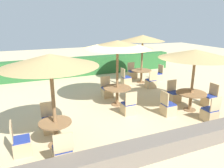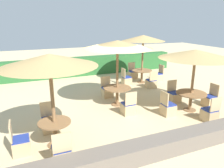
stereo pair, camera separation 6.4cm
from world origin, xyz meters
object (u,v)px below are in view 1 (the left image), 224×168
(patio_chair_front_right_east, at_px, (209,100))
(patio_chair_back_right_east, at_px, (158,76))
(parasol_front_left, at_px, (50,61))
(patio_chair_front_right_south, at_px, (210,114))
(patio_chair_front_left_north, at_px, (50,124))
(patio_chair_front_right_north, at_px, (174,96))
(patio_chair_back_right_south, at_px, (151,83))
(parasol_back_right, at_px, (143,38))
(round_table_center, at_px, (117,91))
(patio_chair_center_north, at_px, (107,91))
(patio_chair_front_right_west, at_px, (168,108))
(round_table_front_right, at_px, (191,96))
(patio_chair_back_right_west, at_px, (126,80))
(patio_chair_front_left_west, at_px, (21,145))
(round_table_back_right, at_px, (141,73))
(patio_chair_center_south, at_px, (129,108))
(parasol_front_right, at_px, (196,54))
(round_table_front_left, at_px, (56,128))
(patio_chair_front_left_south, at_px, (63,154))
(parasol_center, at_px, (117,45))
(patio_chair_back_right_north, at_px, (132,74))

(patio_chair_front_right_east, height_order, patio_chair_back_right_east, same)
(parasol_front_left, height_order, patio_chair_front_right_south, parasol_front_left)
(patio_chair_front_left_north, height_order, patio_chair_front_right_east, same)
(patio_chair_front_right_north, height_order, patio_chair_back_right_south, same)
(parasol_back_right, bearing_deg, round_table_center, -136.26)
(patio_chair_front_right_south, height_order, patio_chair_center_north, same)
(patio_chair_front_right_west, distance_m, round_table_center, 2.16)
(round_table_front_right, xyz_separation_m, patio_chair_back_right_west, (-0.75, 4.13, -0.32))
(patio_chair_front_right_north, bearing_deg, patio_chair_front_right_south, 89.49)
(patio_chair_front_left_west, bearing_deg, round_table_back_right, 126.30)
(patio_chair_front_left_north, bearing_deg, patio_chair_back_right_east, -150.78)
(round_table_front_right, distance_m, patio_chair_back_right_south, 3.13)
(round_table_center, distance_m, patio_chair_center_south, 1.09)
(patio_chair_back_right_east, bearing_deg, patio_chair_back_right_south, 132.43)
(patio_chair_front_right_east, bearing_deg, patio_chair_center_south, 80.51)
(round_table_back_right, xyz_separation_m, patio_chair_center_north, (-2.68, -1.47, -0.31))
(parasol_front_right, height_order, patio_chair_back_right_south, parasol_front_right)
(patio_chair_front_right_south, relative_size, round_table_center, 0.81)
(round_table_front_left, distance_m, round_table_front_right, 5.28)
(patio_chair_front_left_south, bearing_deg, round_table_front_left, 90.41)
(parasol_front_left, bearing_deg, patio_chair_center_south, 20.98)
(patio_chair_front_right_east, distance_m, patio_chair_front_right_west, 2.12)
(parasol_front_left, relative_size, round_table_front_right, 2.27)
(patio_chair_front_right_east, height_order, parasol_center, parasol_center)
(parasol_front_left, relative_size, patio_chair_front_left_south, 2.81)
(round_table_back_right, relative_size, patio_chair_center_south, 1.20)
(round_table_front_right, distance_m, round_table_back_right, 4.19)
(patio_chair_front_right_east, xyz_separation_m, patio_chair_back_right_north, (-0.80, 5.21, 0.00))
(patio_chair_back_right_west, bearing_deg, patio_chair_front_right_south, 7.97)
(patio_chair_back_right_south, height_order, patio_chair_back_right_east, same)
(patio_chair_front_right_south, relative_size, parasol_back_right, 0.35)
(patio_chair_front_right_south, bearing_deg, round_table_center, 131.88)
(patio_chair_front_left_west, distance_m, parasol_front_right, 6.50)
(patio_chair_front_left_north, bearing_deg, patio_chair_front_right_north, -173.87)
(parasol_front_right, distance_m, patio_chair_back_right_south, 3.67)
(round_table_front_right, relative_size, patio_chair_front_right_west, 1.23)
(patio_chair_front_right_west, bearing_deg, patio_chair_back_right_west, 175.45)
(round_table_front_left, height_order, round_table_center, round_table_center)
(patio_chair_front_left_south, bearing_deg, parasol_center, 46.86)
(parasol_center, relative_size, patio_chair_center_south, 2.99)
(patio_chair_front_right_north, relative_size, parasol_center, 0.33)
(round_table_front_left, xyz_separation_m, patio_chair_back_right_west, (4.51, 4.62, -0.28))
(patio_chair_front_right_south, relative_size, patio_chair_back_right_south, 1.00)
(patio_chair_front_right_north, xyz_separation_m, round_table_back_right, (0.26, 3.20, 0.31))
(patio_chair_front_right_east, distance_m, round_table_back_right, 4.24)
(parasol_front_left, height_order, parasol_center, parasol_center)
(parasol_back_right, bearing_deg, parasol_center, -136.26)
(round_table_front_left, height_order, patio_chair_front_right_north, patio_chair_front_right_north)
(patio_chair_front_left_south, relative_size, patio_chair_front_right_east, 1.00)
(round_table_front_right, bearing_deg, patio_chair_front_left_west, -175.03)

